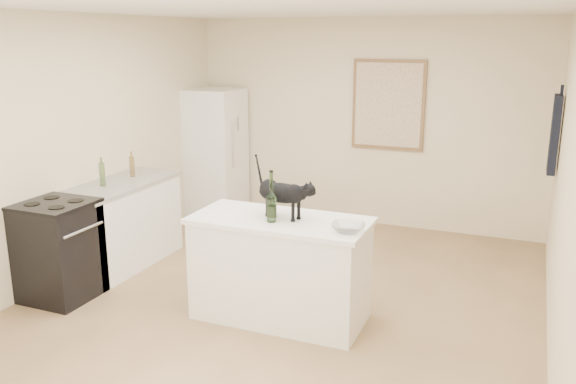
{
  "coord_description": "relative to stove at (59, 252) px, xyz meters",
  "views": [
    {
      "loc": [
        1.98,
        -4.57,
        2.38
      ],
      "look_at": [
        0.15,
        -0.15,
        1.12
      ],
      "focal_mm": 37.2,
      "sensor_mm": 36.0,
      "label": 1
    }
  ],
  "objects": [
    {
      "name": "artwork_frame",
      "position": [
        2.25,
        3.32,
        1.1
      ],
      "size": [
        0.9,
        0.03,
        1.1
      ],
      "primitive_type": "cube",
      "color": "brown",
      "rests_on": "wall_back"
    },
    {
      "name": "wall_right",
      "position": [
        4.2,
        0.6,
        0.85
      ],
      "size": [
        0.0,
        5.5,
        5.5
      ],
      "primitive_type": "plane",
      "rotation": [
        1.57,
        0.0,
        -1.57
      ],
      "color": "beige",
      "rests_on": "ground"
    },
    {
      "name": "hanging_garment",
      "position": [
        4.14,
        2.65,
        0.95
      ],
      "size": [
        0.08,
        0.34,
        0.8
      ],
      "primitive_type": "cube",
      "color": "black",
      "rests_on": "wall_right"
    },
    {
      "name": "fridge",
      "position": [
        0.0,
        2.95,
        0.4
      ],
      "size": [
        0.68,
        0.68,
        1.7
      ],
      "primitive_type": "cube",
      "color": "white",
      "rests_on": "floor"
    },
    {
      "name": "island_top",
      "position": [
        2.05,
        0.4,
        0.43
      ],
      "size": [
        1.5,
        0.7,
        0.04
      ],
      "primitive_type": "cube",
      "color": "white",
      "rests_on": "island_base"
    },
    {
      "name": "wall_back",
      "position": [
        1.95,
        3.35,
        0.85
      ],
      "size": [
        4.5,
        0.0,
        4.5
      ],
      "primitive_type": "plane",
      "rotation": [
        1.57,
        0.0,
        0.0
      ],
      "color": "beige",
      "rests_on": "ground"
    },
    {
      "name": "wine_bottle",
      "position": [
        2.02,
        0.29,
        0.64
      ],
      "size": [
        0.1,
        0.1,
        0.38
      ],
      "primitive_type": "cylinder",
      "rotation": [
        0.0,
        0.0,
        0.37
      ],
      "color": "#2B5A24",
      "rests_on": "island_top"
    },
    {
      "name": "wall_left",
      "position": [
        -0.3,
        0.6,
        0.85
      ],
      "size": [
        0.0,
        5.5,
        5.5
      ],
      "primitive_type": "plane",
      "rotation": [
        1.57,
        0.0,
        1.57
      ],
      "color": "beige",
      "rests_on": "ground"
    },
    {
      "name": "ceiling",
      "position": [
        1.95,
        0.6,
        2.15
      ],
      "size": [
        5.5,
        5.5,
        0.0
      ],
      "primitive_type": "plane",
      "rotation": [
        3.14,
        0.0,
        0.0
      ],
      "color": "white",
      "rests_on": "ground"
    },
    {
      "name": "fridge_paper",
      "position": [
        0.34,
        3.01,
        0.81
      ],
      "size": [
        0.06,
        0.14,
        0.19
      ],
      "primitive_type": "cube",
      "rotation": [
        0.0,
        0.0,
        0.39
      ],
      "color": "white",
      "rests_on": "fridge"
    },
    {
      "name": "counter_bottle_cluster",
      "position": [
        -0.04,
        0.94,
        0.56
      ],
      "size": [
        0.08,
        0.52,
        0.24
      ],
      "color": "#28591E",
      "rests_on": "left_countertop"
    },
    {
      "name": "left_countertop",
      "position": [
        0.0,
        0.9,
        0.43
      ],
      "size": [
        0.62,
        1.44,
        0.04
      ],
      "primitive_type": "cube",
      "color": "gray",
      "rests_on": "left_cabinets"
    },
    {
      "name": "stove",
      "position": [
        0.0,
        0.0,
        0.0
      ],
      "size": [
        0.6,
        0.6,
        0.9
      ],
      "primitive_type": "cube",
      "color": "black",
      "rests_on": "floor"
    },
    {
      "name": "island_base",
      "position": [
        2.05,
        0.4,
        -0.02
      ],
      "size": [
        1.44,
        0.67,
        0.86
      ],
      "primitive_type": "cube",
      "color": "white",
      "rests_on": "floor"
    },
    {
      "name": "glass_bowl",
      "position": [
        2.68,
        0.27,
        0.48
      ],
      "size": [
        0.31,
        0.31,
        0.06
      ],
      "primitive_type": "imported",
      "rotation": [
        0.0,
        0.0,
        0.19
      ],
      "color": "silver",
      "rests_on": "island_top"
    },
    {
      "name": "artwork_canvas",
      "position": [
        2.25,
        3.3,
        1.1
      ],
      "size": [
        0.82,
        0.0,
        1.02
      ],
      "primitive_type": "cube",
      "color": "beige",
      "rests_on": "wall_back"
    },
    {
      "name": "floor",
      "position": [
        1.95,
        0.6,
        -0.45
      ],
      "size": [
        5.5,
        5.5,
        0.0
      ],
      "primitive_type": "plane",
      "color": "#9E7E54",
      "rests_on": "ground"
    },
    {
      "name": "wall_front",
      "position": [
        1.95,
        -2.15,
        0.85
      ],
      "size": [
        4.5,
        0.0,
        4.5
      ],
      "primitive_type": "plane",
      "rotation": [
        -1.57,
        0.0,
        0.0
      ],
      "color": "beige",
      "rests_on": "ground"
    },
    {
      "name": "left_cabinets",
      "position": [
        0.0,
        0.9,
        -0.02
      ],
      "size": [
        0.6,
        1.4,
        0.86
      ],
      "primitive_type": "cube",
      "color": "white",
      "rests_on": "floor"
    },
    {
      "name": "black_cat",
      "position": [
        2.05,
        0.43,
        0.64
      ],
      "size": [
        0.56,
        0.29,
        0.38
      ],
      "primitive_type": null,
      "rotation": [
        0.0,
        0.0,
        -0.25
      ],
      "color": "black",
      "rests_on": "island_top"
    }
  ]
}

